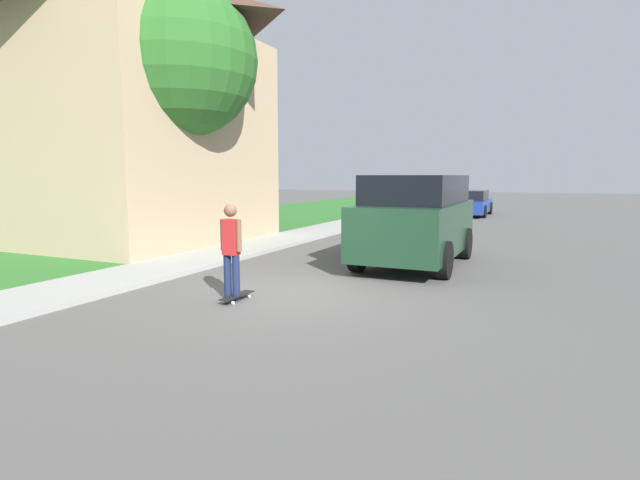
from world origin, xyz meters
The scene contains 9 objects.
ground_plane centered at (0.00, 0.00, 0.00)m, with size 120.00×120.00×0.00m, color #54514F.
lawn centered at (-8.00, 6.00, 0.04)m, with size 10.00×80.00×0.08m.
sidewalk centered at (-3.60, 6.00, 0.05)m, with size 1.80×80.00×0.10m.
house centered at (-8.54, 4.13, 4.61)m, with size 8.93×7.81×8.69m.
lawn_tree_near centered at (-4.92, 3.22, 5.18)m, with size 4.08×4.08×7.17m.
suv_parked centered at (1.42, 3.83, 1.12)m, with size 2.15×4.52×2.13m.
car_down_street centered at (0.46, 19.73, 0.65)m, with size 1.87×4.51×1.35m.
skateboarder centered at (-0.59, -0.89, 0.91)m, with size 0.41×0.22×1.65m.
skateboard centered at (-0.49, -0.90, 0.08)m, with size 0.21×0.80×0.10m.
Camera 1 is at (4.28, -7.85, 2.12)m, focal length 28.00 mm.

